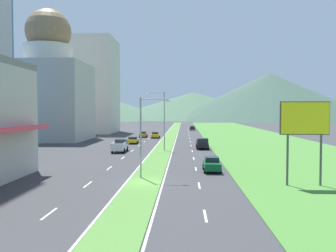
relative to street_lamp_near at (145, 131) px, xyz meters
name	(u,v)px	position (x,y,z in m)	size (l,w,h in m)	color
ground_plane	(144,183)	(0.23, -2.36, -4.76)	(600.00, 600.00, 0.00)	#38383A
grass_median	(170,137)	(0.23, 57.64, -4.73)	(3.20, 240.00, 0.06)	#518438
grass_verge_right	(250,137)	(20.83, 57.64, -4.73)	(24.00, 240.00, 0.06)	#477F33
lane_dash_left_1	(49,214)	(-4.87, -12.90, -4.75)	(0.16, 2.80, 0.01)	silver
lane_dash_left_2	(88,184)	(-4.87, -3.45, -4.75)	(0.16, 2.80, 0.01)	silver
lane_dash_left_3	(109,168)	(-4.87, 6.01, -4.75)	(0.16, 2.80, 0.01)	silver
lane_dash_left_4	(123,158)	(-4.87, 15.46, -4.75)	(0.16, 2.80, 0.01)	silver
lane_dash_left_5	(132,151)	(-4.87, 24.92, -4.75)	(0.16, 2.80, 0.01)	silver
lane_dash_left_6	(139,145)	(-4.87, 34.37, -4.75)	(0.16, 2.80, 0.01)	silver
lane_dash_left_7	(145,141)	(-4.87, 43.83, -4.75)	(0.16, 2.80, 0.01)	silver
lane_dash_left_8	(149,138)	(-4.87, 53.28, -4.75)	(0.16, 2.80, 0.01)	silver
lane_dash_left_9	(152,136)	(-4.87, 62.74, -4.75)	(0.16, 2.80, 0.01)	silver
lane_dash_left_10	(155,134)	(-4.87, 72.20, -4.75)	(0.16, 2.80, 0.01)	silver
lane_dash_left_11	(157,132)	(-4.87, 81.65, -4.75)	(0.16, 2.80, 0.01)	silver
lane_dash_left_12	(159,130)	(-4.87, 91.11, -4.75)	(0.16, 2.80, 0.01)	silver
lane_dash_left_13	(161,129)	(-4.87, 100.56, -4.75)	(0.16, 2.80, 0.01)	silver
lane_dash_right_1	(205,216)	(5.33, -12.90, -4.75)	(0.16, 2.80, 0.01)	silver
lane_dash_right_2	(199,185)	(5.33, -3.45, -4.75)	(0.16, 2.80, 0.01)	silver
lane_dash_right_3	(196,169)	(5.33, 6.01, -4.75)	(0.16, 2.80, 0.01)	silver
lane_dash_right_4	(194,158)	(5.33, 15.46, -4.75)	(0.16, 2.80, 0.01)	silver
lane_dash_right_5	(192,151)	(5.33, 24.92, -4.75)	(0.16, 2.80, 0.01)	silver
lane_dash_right_6	(191,146)	(5.33, 34.37, -4.75)	(0.16, 2.80, 0.01)	silver
lane_dash_right_7	(190,142)	(5.33, 43.83, -4.75)	(0.16, 2.80, 0.01)	silver
lane_dash_right_8	(190,138)	(5.33, 53.28, -4.75)	(0.16, 2.80, 0.01)	silver
lane_dash_right_9	(189,136)	(5.33, 62.74, -4.75)	(0.16, 2.80, 0.01)	silver
lane_dash_right_10	(189,134)	(5.33, 72.20, -4.75)	(0.16, 2.80, 0.01)	silver
lane_dash_right_11	(188,132)	(5.33, 81.65, -4.75)	(0.16, 2.80, 0.01)	silver
lane_dash_right_12	(188,130)	(5.33, 91.11, -4.75)	(0.16, 2.80, 0.01)	silver
lane_dash_right_13	(188,129)	(5.33, 100.56, -4.75)	(0.16, 2.80, 0.01)	silver
edge_line_median_left	(163,137)	(-1.52, 57.64, -4.75)	(0.16, 240.00, 0.01)	silver
edge_line_median_right	(177,137)	(1.98, 57.64, -4.75)	(0.16, 240.00, 0.01)	silver
domed_building	(49,87)	(-27.46, 46.72, 7.53)	(17.42, 17.42, 30.33)	#B7B2A8
midrise_colored	(88,86)	(-26.22, 76.63, 9.96)	(17.00, 17.00, 29.43)	beige
hill_far_left	(46,99)	(-117.36, 274.72, 13.11)	(224.10, 224.10, 35.74)	#47664C
hill_far_center	(193,106)	(12.16, 286.63, 7.16)	(160.13, 160.13, 23.84)	#47664C
hill_far_right	(269,97)	(70.78, 250.16, 13.60)	(158.23, 158.23, 36.72)	#3D5647
street_lamp_near	(145,131)	(0.00, 0.00, 0.00)	(3.16, 0.28, 8.11)	#99999E
street_lamp_mid	(162,117)	(0.28, 25.00, 0.97)	(3.08, 0.46, 10.00)	#99999E
billboard_roadside	(305,123)	(14.72, -3.28, 0.93)	(4.40, 0.28, 7.61)	#4C4C51
car_0	(133,140)	(-6.68, 38.33, -4.02)	(2.04, 4.05, 1.43)	yellow
car_1	(155,135)	(-3.29, 54.64, -3.98)	(2.02, 4.77, 1.52)	yellow
car_2	(212,164)	(7.05, 4.38, -3.94)	(1.92, 4.27, 1.62)	#0C5128
car_3	(192,128)	(6.88, 92.36, -4.00)	(1.93, 4.05, 1.46)	black
car_4	(143,134)	(-6.64, 57.00, -3.99)	(1.89, 4.34, 1.50)	#C6842D
pickup_truck_0	(120,146)	(-6.68, 23.37, -3.77)	(2.18, 5.40, 2.00)	silver
pickup_truck_1	(202,143)	(7.21, 28.63, -3.77)	(2.18, 5.40, 2.00)	black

